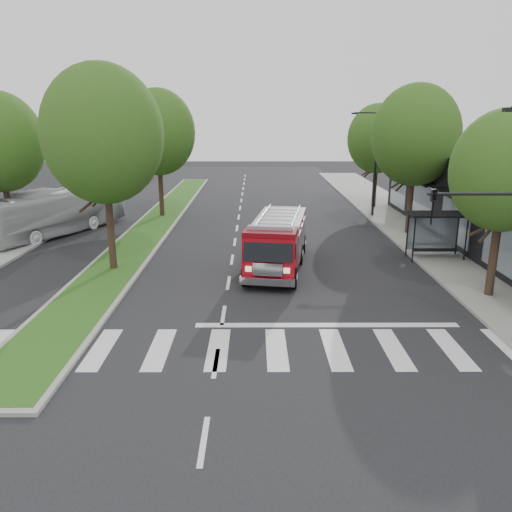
% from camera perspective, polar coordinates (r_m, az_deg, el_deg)
% --- Properties ---
extents(ground, '(140.00, 140.00, 0.00)m').
position_cam_1_polar(ground, '(20.10, -3.75, -6.78)').
color(ground, black).
rests_on(ground, ground).
extents(sidewalk_right, '(5.00, 80.00, 0.15)m').
position_cam_1_polar(sidewalk_right, '(31.60, 20.70, 0.77)').
color(sidewalk_right, gray).
rests_on(sidewalk_right, ground).
extents(median, '(3.00, 50.00, 0.15)m').
position_cam_1_polar(median, '(38.01, -11.18, 3.90)').
color(median, gray).
rests_on(median, ground).
extents(bus_shelter, '(3.20, 1.60, 2.61)m').
position_cam_1_polar(bus_shelter, '(29.03, 19.92, 3.57)').
color(bus_shelter, black).
rests_on(bus_shelter, ground).
extents(tree_right_near, '(4.40, 4.40, 8.05)m').
position_cam_1_polar(tree_right_near, '(23.05, 26.56, 8.68)').
color(tree_right_near, black).
rests_on(tree_right_near, ground).
extents(tree_right_mid, '(5.60, 5.60, 9.72)m').
position_cam_1_polar(tree_right_mid, '(34.13, 17.78, 13.00)').
color(tree_right_mid, black).
rests_on(tree_right_mid, ground).
extents(tree_right_far, '(5.00, 5.00, 8.73)m').
position_cam_1_polar(tree_right_far, '(43.79, 13.73, 12.89)').
color(tree_right_far, black).
rests_on(tree_right_far, ground).
extents(tree_median_near, '(5.80, 5.80, 10.16)m').
position_cam_1_polar(tree_median_near, '(25.60, -17.08, 13.12)').
color(tree_median_near, black).
rests_on(tree_median_near, ground).
extents(tree_median_far, '(5.60, 5.60, 9.72)m').
position_cam_1_polar(tree_median_far, '(39.23, -11.14, 13.71)').
color(tree_median_far, black).
rests_on(tree_median_far, ground).
extents(streetlight_right_far, '(2.11, 0.20, 8.00)m').
position_cam_1_polar(streetlight_right_far, '(39.72, 13.31, 10.70)').
color(streetlight_right_far, black).
rests_on(streetlight_right_far, ground).
extents(fire_engine, '(3.70, 8.51, 2.85)m').
position_cam_1_polar(fire_engine, '(25.84, 2.48, 1.57)').
color(fire_engine, '#67050C').
rests_on(fire_engine, ground).
extents(city_bus, '(6.93, 11.05, 3.06)m').
position_cam_1_polar(city_bus, '(35.86, -21.92, 4.72)').
color(city_bus, '#BABABE').
rests_on(city_bus, ground).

